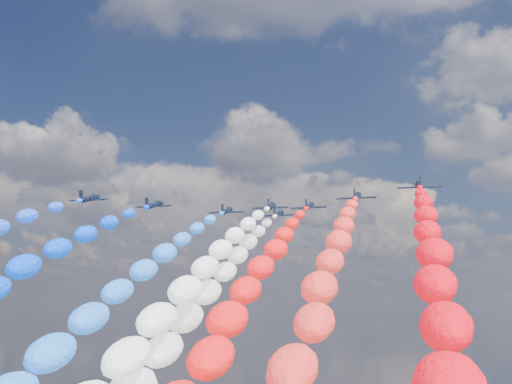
# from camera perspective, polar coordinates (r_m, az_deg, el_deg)

# --- Properties ---
(jet_0) EXTENTS (8.36, 11.37, 5.09)m
(jet_0) POSITION_cam_1_polar(r_m,az_deg,el_deg) (145.86, -14.16, -0.55)
(jet_0) COLOR black
(jet_1) EXTENTS (8.80, 11.69, 5.09)m
(jet_1) POSITION_cam_1_polar(r_m,az_deg,el_deg) (152.33, -8.78, -1.11)
(jet_1) COLOR black
(jet_2) EXTENTS (8.37, 11.37, 5.09)m
(jet_2) POSITION_cam_1_polar(r_m,az_deg,el_deg) (160.34, -2.55, -1.65)
(jet_2) COLOR black
(trail_2) EXTENTS (6.06, 125.87, 54.37)m
(trail_2) POSITION_cam_1_polar(r_m,az_deg,el_deg) (98.23, -12.89, -11.13)
(trail_2) COLOR blue
(jet_3) EXTENTS (8.78, 11.67, 5.09)m
(jet_3) POSITION_cam_1_polar(r_m,az_deg,el_deg) (152.80, 1.30, -1.25)
(jet_3) COLOR black
(trail_3) EXTENTS (6.06, 125.87, 54.37)m
(trail_3) POSITION_cam_1_polar(r_m,az_deg,el_deg) (89.01, -7.18, -11.46)
(trail_3) COLOR white
(jet_4) EXTENTS (8.75, 11.65, 5.09)m
(jet_4) POSITION_cam_1_polar(r_m,az_deg,el_deg) (165.63, 1.93, -1.91)
(jet_4) COLOR black
(trail_4) EXTENTS (6.06, 125.87, 54.37)m
(trail_4) POSITION_cam_1_polar(r_m,az_deg,el_deg) (101.63, -5.07, -11.27)
(trail_4) COLOR silver
(jet_5) EXTENTS (8.45, 11.43, 5.09)m
(jet_5) POSITION_cam_1_polar(r_m,az_deg,el_deg) (153.00, 4.60, -1.23)
(jet_5) COLOR black
(trail_5) EXTENTS (6.06, 125.87, 54.37)m
(trail_5) POSITION_cam_1_polar(r_m,az_deg,el_deg) (88.11, -1.40, -11.55)
(trail_5) COLOR red
(jet_6) EXTENTS (8.71, 11.62, 5.09)m
(jet_6) POSITION_cam_1_polar(r_m,az_deg,el_deg) (140.43, 8.69, -0.39)
(jet_6) COLOR black
(trail_6) EXTENTS (6.06, 125.87, 54.37)m
(trail_6) POSITION_cam_1_polar(r_m,az_deg,el_deg) (74.55, 5.37, -11.85)
(trail_6) COLOR red
(jet_7) EXTENTS (8.54, 11.50, 5.09)m
(jet_7) POSITION_cam_1_polar(r_m,az_deg,el_deg) (130.06, 13.89, 0.53)
(jet_7) COLOR black
(trail_7) EXTENTS (6.06, 125.87, 54.37)m
(trail_7) POSITION_cam_1_polar(r_m,az_deg,el_deg) (63.77, 15.66, -11.90)
(trail_7) COLOR red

